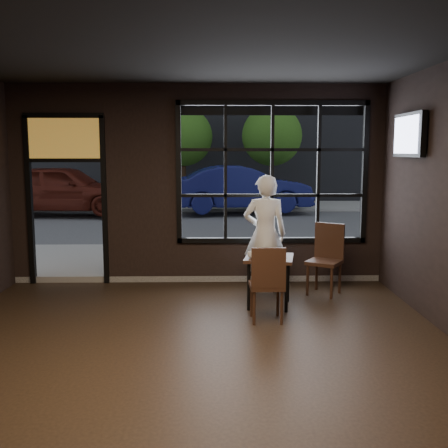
{
  "coord_description": "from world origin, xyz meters",
  "views": [
    {
      "loc": [
        0.26,
        -4.94,
        2.15
      ],
      "look_at": [
        0.4,
        2.2,
        1.15
      ],
      "focal_mm": 42.0,
      "sensor_mm": 36.0,
      "label": 1
    }
  ],
  "objects_px": {
    "cafe_table": "(269,281)",
    "chair_near": "(267,283)",
    "navy_car": "(241,189)",
    "man": "(265,234)"
  },
  "relations": [
    {
      "from": "chair_near",
      "to": "navy_car",
      "type": "bearing_deg",
      "value": -92.46
    },
    {
      "from": "cafe_table",
      "to": "navy_car",
      "type": "relative_size",
      "value": 0.15
    },
    {
      "from": "chair_near",
      "to": "navy_car",
      "type": "relative_size",
      "value": 0.21
    },
    {
      "from": "cafe_table",
      "to": "chair_near",
      "type": "xyz_separation_m",
      "value": [
        -0.1,
        -0.64,
        0.14
      ]
    },
    {
      "from": "cafe_table",
      "to": "chair_near",
      "type": "bearing_deg",
      "value": -88.41
    },
    {
      "from": "chair_near",
      "to": "navy_car",
      "type": "height_order",
      "value": "navy_car"
    },
    {
      "from": "cafe_table",
      "to": "chair_near",
      "type": "relative_size",
      "value": 0.72
    },
    {
      "from": "man",
      "to": "navy_car",
      "type": "distance_m",
      "value": 9.92
    },
    {
      "from": "chair_near",
      "to": "man",
      "type": "xyz_separation_m",
      "value": [
        0.11,
        1.38,
        0.41
      ]
    },
    {
      "from": "cafe_table",
      "to": "man",
      "type": "xyz_separation_m",
      "value": [
        0.01,
        0.74,
        0.55
      ]
    }
  ]
}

